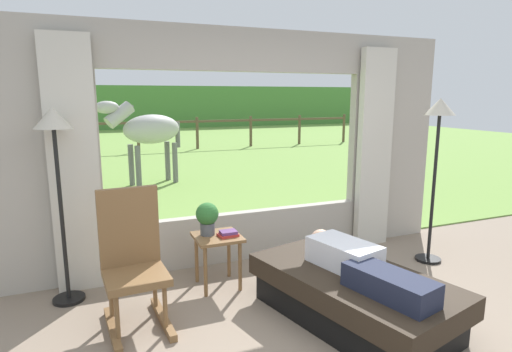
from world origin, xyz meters
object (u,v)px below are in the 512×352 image
reclining_person (357,263)px  floor_lamp_right (438,131)px  pasture_tree (47,125)px  horse (148,130)px  side_table (217,245)px  rocking_chair (133,260)px  potted_plant (207,217)px  book_stack (228,234)px  floor_lamp_left (55,147)px  recliner_sofa (352,296)px

reclining_person → floor_lamp_right: (1.56, 0.81, 0.95)m
pasture_tree → horse: bearing=-2.3°
side_table → pasture_tree: (-1.80, 5.17, 0.88)m
rocking_chair → potted_plant: 0.89m
reclining_person → rocking_chair: 1.81m
pasture_tree → floor_lamp_right: bearing=-52.2°
book_stack → potted_plant: bearing=147.1°
book_stack → floor_lamp_right: (2.32, -0.22, 0.93)m
floor_lamp_right → pasture_tree: bearing=127.8°
reclining_person → rocking_chair: bearing=143.2°
book_stack → reclining_person: bearing=-53.7°
rocking_chair → book_stack: size_ratio=5.66×
rocking_chair → book_stack: rocking_chair is taller
floor_lamp_left → pasture_tree: size_ratio=0.67×
potted_plant → pasture_tree: bearing=108.6°
potted_plant → horse: size_ratio=0.18×
book_stack → horse: 5.18m
pasture_tree → floor_lamp_left: bearing=-84.9°
rocking_chair → floor_lamp_right: bearing=-1.8°
rocking_chair → book_stack: bearing=16.1°
floor_lamp_left → recliner_sofa: bearing=-29.7°
rocking_chair → floor_lamp_left: size_ratio=0.64×
book_stack → horse: size_ratio=0.11×
rocking_chair → floor_lamp_right: (3.24, 0.12, 0.93)m
reclining_person → side_table: bearing=113.8°
recliner_sofa → rocking_chair: (-1.68, 0.65, 0.33)m
side_table → floor_lamp_left: 1.70m
rocking_chair → side_table: (0.83, 0.39, -0.12)m
reclining_person → pasture_tree: (-2.65, 6.25, 0.78)m
side_table → floor_lamp_right: size_ratio=0.29×
reclining_person → horse: (-0.78, 6.17, 0.63)m
reclining_person → potted_plant: (-0.93, 1.14, 0.18)m
reclining_person → floor_lamp_right: size_ratio=0.78×
side_table → potted_plant: potted_plant is taller
floor_lamp_right → pasture_tree: pasture_tree is taller
potted_plant → book_stack: potted_plant is taller
reclining_person → side_table: (-0.85, 1.08, -0.10)m
reclining_person → floor_lamp_right: 2.00m
side_table → book_stack: (0.09, -0.05, 0.12)m
reclining_person → floor_lamp_right: bearing=13.2°
recliner_sofa → floor_lamp_left: (-2.21, 1.26, 1.20)m
floor_lamp_left → reclining_person: bearing=-30.6°
recliner_sofa → floor_lamp_right: size_ratio=1.02×
rocking_chair → side_table: rocking_chair is taller
potted_plant → floor_lamp_right: 2.63m
recliner_sofa → floor_lamp_right: floor_lamp_right is taller
side_table → potted_plant: (-0.08, 0.06, 0.28)m
floor_lamp_right → horse: size_ratio=1.01×
book_stack → floor_lamp_right: size_ratio=0.11×
book_stack → horse: (-0.02, 5.14, 0.61)m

